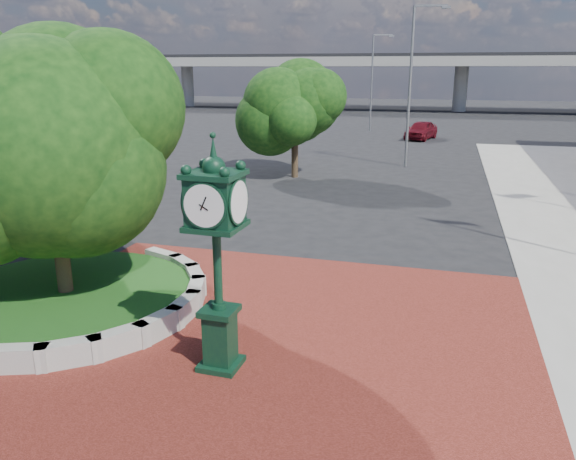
{
  "coord_description": "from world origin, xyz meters",
  "views": [
    {
      "loc": [
        3.78,
        -10.91,
        5.68
      ],
      "look_at": [
        0.28,
        1.5,
        1.95
      ],
      "focal_mm": 35.0,
      "sensor_mm": 36.0,
      "label": 1
    }
  ],
  "objects_px": {
    "post_clock": "(217,248)",
    "parked_car": "(421,130)",
    "street_lamp_near": "(414,75)",
    "street_lamp_far": "(374,75)"
  },
  "relations": [
    {
      "from": "parked_car",
      "to": "street_lamp_far",
      "type": "xyz_separation_m",
      "value": [
        -4.71,
        5.13,
        4.28
      ]
    },
    {
      "from": "parked_car",
      "to": "street_lamp_far",
      "type": "height_order",
      "value": "street_lamp_far"
    },
    {
      "from": "street_lamp_near",
      "to": "post_clock",
      "type": "bearing_deg",
      "value": -94.28
    },
    {
      "from": "street_lamp_near",
      "to": "street_lamp_far",
      "type": "bearing_deg",
      "value": 103.99
    },
    {
      "from": "post_clock",
      "to": "street_lamp_far",
      "type": "distance_m",
      "value": 44.09
    },
    {
      "from": "post_clock",
      "to": "street_lamp_far",
      "type": "bearing_deg",
      "value": 93.75
    },
    {
      "from": "post_clock",
      "to": "parked_car",
      "type": "distance_m",
      "value": 38.88
    },
    {
      "from": "post_clock",
      "to": "parked_car",
      "type": "bearing_deg",
      "value": 87.31
    },
    {
      "from": "post_clock",
      "to": "street_lamp_near",
      "type": "relative_size",
      "value": 0.5
    },
    {
      "from": "post_clock",
      "to": "parked_car",
      "type": "xyz_separation_m",
      "value": [
        1.83,
        38.79,
        -1.74
      ]
    }
  ]
}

